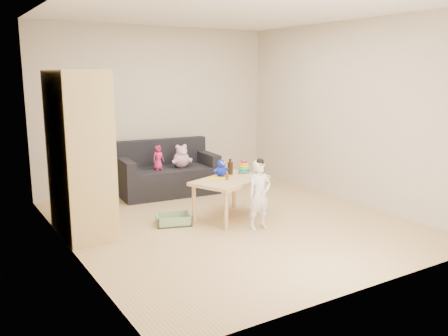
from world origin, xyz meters
TOP-DOWN VIEW (x-y plane):
  - room at (0.00, 0.00)m, footprint 4.50×4.50m
  - wardrobe at (-1.73, 0.56)m, footprint 0.53×1.06m
  - sofa at (-0.09, 1.69)m, footprint 1.56×0.87m
  - play_table at (0.07, 0.13)m, footprint 1.16×0.95m
  - storage_bin at (-0.68, 0.28)m, footprint 0.51×0.44m
  - toddler at (0.14, -0.42)m, footprint 0.32×0.22m
  - pink_bear at (0.10, 1.61)m, footprint 0.32×0.30m
  - doll at (-0.27, 1.63)m, footprint 0.20×0.15m
  - ring_stacker at (0.40, 0.30)m, footprint 0.16×0.16m
  - brown_bottle at (0.23, 0.38)m, footprint 0.07×0.07m
  - blue_plush at (0.05, 0.32)m, footprint 0.23×0.20m
  - wooden_figure at (-0.00, 0.09)m, footprint 0.05×0.04m
  - yellow_book at (-0.08, 0.20)m, footprint 0.27×0.27m

SIDE VIEW (x-z plane):
  - storage_bin at x=-0.68m, z-range 0.00..0.13m
  - sofa at x=-0.09m, z-range 0.00..0.42m
  - play_table at x=0.07m, z-range 0.00..0.52m
  - toddler at x=0.14m, z-range 0.00..0.83m
  - yellow_book at x=-0.08m, z-range 0.52..0.54m
  - pink_bear at x=0.10m, z-range 0.42..0.72m
  - wooden_figure at x=0.00m, z-range 0.52..0.64m
  - ring_stacker at x=0.40m, z-range 0.50..0.69m
  - doll at x=-0.27m, z-range 0.42..0.79m
  - brown_bottle at x=0.23m, z-range 0.51..0.72m
  - blue_plush at x=0.05m, z-range 0.52..0.76m
  - wardrobe at x=-1.73m, z-range 0.00..1.91m
  - room at x=0.00m, z-range -0.95..3.55m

